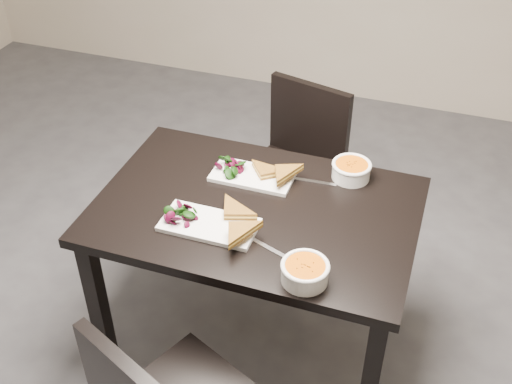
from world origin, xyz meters
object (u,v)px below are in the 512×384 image
Objects in this scene: plate_near at (209,225)px; plate_far at (252,176)px; soup_bowl_far at (351,169)px; table at (256,227)px; soup_bowl_near at (305,271)px; chair_far at (296,160)px.

plate_near reaches higher than plate_far.
soup_bowl_far reaches higher than plate_far.
table is 3.71× the size of plate_far.
table is at bearing 53.04° from plate_near.
soup_bowl_near is 1.02× the size of soup_bowl_far.
table is at bearing -66.65° from plate_far.
plate_near is 2.21× the size of soup_bowl_far.
soup_bowl_near is 0.61m from soup_bowl_far.
soup_bowl_far is (0.30, 0.30, 0.14)m from table.
plate_far is at bearing -79.04° from chair_far.
chair_far reaches higher than plate_far.
soup_bowl_far is at bearing 45.33° from table.
chair_far is 5.41× the size of soup_bowl_far.
chair_far reaches higher than table.
plate_near is 0.62m from soup_bowl_far.
soup_bowl_far is at bearing -36.82° from chair_far.
soup_bowl_near is 0.59m from plate_far.
table is at bearing 131.46° from soup_bowl_near.
soup_bowl_near reaches higher than table.
soup_bowl_near is at bearing -54.11° from plate_far.
soup_bowl_near is at bearing -20.42° from plate_near.
chair_far is 5.30× the size of soup_bowl_near.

